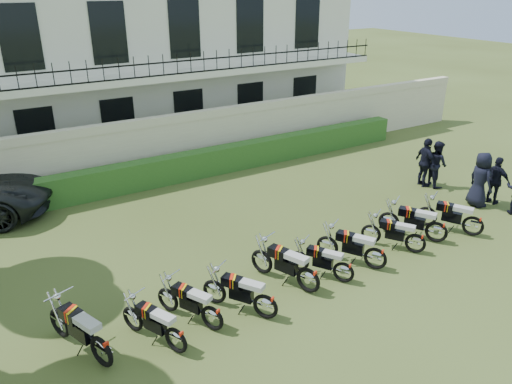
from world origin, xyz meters
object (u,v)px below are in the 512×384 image
officer_5 (425,162)px  motorcycle_5 (344,267)px  motorcycle_1 (176,335)px  motorcycle_7 (416,239)px  officer_2 (496,181)px  motorcycle_6 (376,253)px  motorcycle_2 (212,313)px  motorcycle_8 (437,227)px  motorcycle_4 (309,274)px  motorcycle_9 (474,221)px  officer_3 (480,179)px  motorcycle_3 (266,301)px  officer_4 (436,164)px  motorcycle_0 (101,345)px

officer_5 → motorcycle_5: bearing=131.2°
motorcycle_1 → motorcycle_7: size_ratio=1.07×
officer_2 → motorcycle_7: bearing=95.2°
motorcycle_5 → motorcycle_6: bearing=-29.3°
motorcycle_1 → officer_2: officer_2 is taller
motorcycle_2 → motorcycle_8: 7.15m
motorcycle_4 → motorcycle_9: motorcycle_4 is taller
officer_3 → motorcycle_4: bearing=110.5°
motorcycle_3 → motorcycle_4: (1.40, 0.32, 0.03)m
motorcycle_3 → officer_5: 9.70m
motorcycle_1 → officer_4: (11.45, 3.37, 0.39)m
officer_2 → motorcycle_1: bearing=89.7°
motorcycle_5 → officer_2: bearing=-23.0°
motorcycle_4 → motorcycle_5: size_ratio=1.27×
motorcycle_4 → officer_3: officer_3 is taller
motorcycle_7 → officer_2: officer_2 is taller
motorcycle_6 → motorcycle_4: bearing=148.0°
motorcycle_0 → motorcycle_4: (4.87, -0.06, -0.01)m
motorcycle_1 → motorcycle_7: bearing=-22.3°
officer_2 → officer_5: officer_5 is taller
motorcycle_5 → motorcycle_9: size_ratio=0.88×
motorcycle_1 → motorcycle_5: (4.50, 0.21, -0.02)m
motorcycle_5 → motorcycle_3: bearing=153.8°
motorcycle_1 → motorcycle_8: (8.08, 0.42, 0.04)m
motorcycle_8 → motorcycle_9: 1.25m
motorcycle_2 → officer_3: size_ratio=0.91×
motorcycle_8 → motorcycle_3: bearing=153.3°
motorcycle_1 → motorcycle_6: 5.60m
motorcycle_0 → officer_3: bearing=-15.8°
officer_2 → officer_4: size_ratio=0.96×
motorcycle_8 → officer_5: (3.03, 3.15, 0.39)m
motorcycle_4 → motorcycle_7: size_ratio=1.24×
motorcycle_5 → officer_3: officer_3 is taller
motorcycle_3 → motorcycle_1: bearing=147.3°
motorcycle_3 → officer_5: size_ratio=0.92×
motorcycle_3 → motorcycle_7: 5.03m
officer_4 → motorcycle_5: bearing=128.6°
officer_4 → motorcycle_9: bearing=160.5°
motorcycle_8 → motorcycle_2: bearing=150.6°
motorcycle_0 → officer_3: (12.66, 1.08, 0.40)m
motorcycle_2 → motorcycle_0: bearing=150.5°
motorcycle_0 → officer_4: 13.17m
officer_3 → motorcycle_6: bearing=114.2°
motorcycle_2 → officer_5: officer_5 is taller
motorcycle_1 → motorcycle_7: 7.12m
motorcycle_1 → motorcycle_9: 9.30m
motorcycle_4 → motorcycle_7: bearing=-21.1°
motorcycle_2 → officer_4: bearing=-9.9°
officer_5 → motorcycle_1: bearing=122.1°
motorcycle_1 → officer_5: 11.68m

